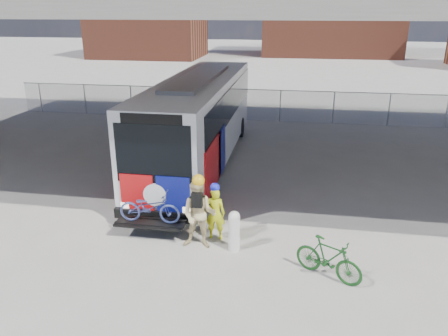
% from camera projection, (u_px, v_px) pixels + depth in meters
% --- Properties ---
extents(ground, '(160.00, 160.00, 0.00)m').
position_uv_depth(ground, '(232.00, 208.00, 14.47)').
color(ground, '#9E9991').
rests_on(ground, ground).
extents(bus, '(2.67, 12.90, 3.69)m').
position_uv_depth(bus, '(200.00, 114.00, 17.98)').
color(bus, silver).
rests_on(bus, ground).
extents(chainlink_fence, '(30.00, 0.06, 30.00)m').
position_uv_depth(chainlink_fence, '(263.00, 97.00, 25.08)').
color(chainlink_fence, gray).
rests_on(chainlink_fence, ground).
extents(brick_buildings, '(54.00, 22.00, 12.00)m').
position_uv_depth(brick_buildings, '(296.00, 14.00, 57.03)').
color(brick_buildings, brown).
rests_on(brick_buildings, ground).
extents(bollard, '(0.31, 0.31, 1.17)m').
position_uv_depth(bollard, '(234.00, 230.00, 11.71)').
color(bollard, beige).
rests_on(bollard, ground).
extents(cyclist_hivis, '(0.58, 0.40, 1.70)m').
position_uv_depth(cyclist_hivis, '(215.00, 212.00, 12.29)').
color(cyclist_hivis, yellow).
rests_on(cyclist_hivis, ground).
extents(cyclist_tan, '(0.96, 0.76, 2.14)m').
position_uv_depth(cyclist_tan, '(199.00, 214.00, 11.76)').
color(cyclist_tan, '#D5BF88').
rests_on(cyclist_tan, ground).
extents(bike_parked, '(1.77, 1.30, 1.05)m').
position_uv_depth(bike_parked, '(329.00, 259.00, 10.55)').
color(bike_parked, '#164619').
rests_on(bike_parked, ground).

